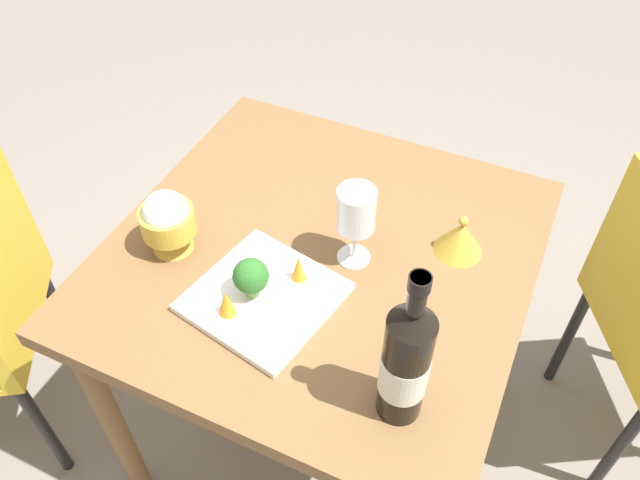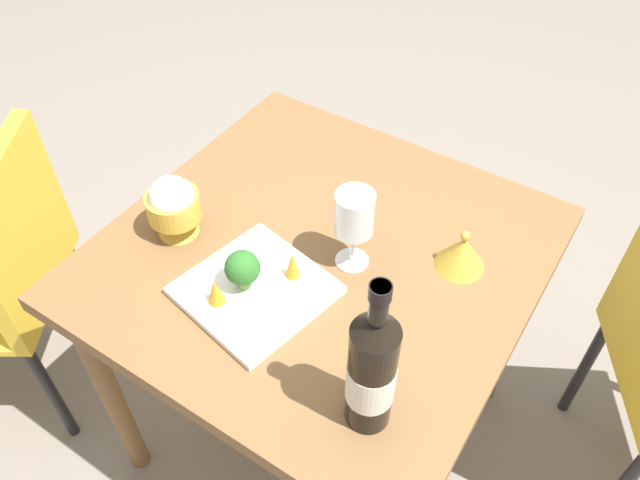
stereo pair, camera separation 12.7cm
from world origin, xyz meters
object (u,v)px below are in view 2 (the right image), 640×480
(wine_glass, at_px, (354,215))
(broccoli_floret, at_px, (242,269))
(carrot_garnish_right, at_px, (293,265))
(rice_bowl, at_px, (173,206))
(wine_bottle, at_px, (372,371))
(serving_plate, at_px, (255,290))
(carrot_garnish_left, at_px, (215,291))
(rice_bowl_lid, at_px, (462,252))
(chair_near_window, at_px, (7,265))

(wine_glass, height_order, broccoli_floret, wine_glass)
(carrot_garnish_right, bearing_deg, rice_bowl, 94.07)
(wine_bottle, bearing_deg, broccoli_floret, 73.35)
(wine_bottle, xyz_separation_m, serving_plate, (0.11, 0.31, -0.12))
(wine_bottle, distance_m, wine_glass, 0.34)
(carrot_garnish_left, xyz_separation_m, carrot_garnish_right, (0.13, -0.09, 0.00))
(broccoli_floret, bearing_deg, rice_bowl, 76.50)
(rice_bowl_lid, xyz_separation_m, carrot_garnish_right, (-0.22, 0.25, 0.01))
(wine_bottle, relative_size, carrot_garnish_left, 5.84)
(serving_plate, distance_m, broccoli_floret, 0.06)
(carrot_garnish_left, bearing_deg, chair_near_window, 96.07)
(wine_bottle, height_order, wine_glass, wine_bottle)
(wine_glass, relative_size, serving_plate, 0.61)
(wine_glass, xyz_separation_m, broccoli_floret, (-0.18, 0.13, -0.06))
(wine_glass, distance_m, serving_plate, 0.24)
(broccoli_floret, xyz_separation_m, carrot_garnish_left, (-0.06, 0.02, -0.02))
(rice_bowl, bearing_deg, rice_bowl_lid, -66.26)
(chair_near_window, height_order, rice_bowl, rice_bowl)
(wine_glass, height_order, carrot_garnish_right, wine_glass)
(rice_bowl, xyz_separation_m, broccoli_floret, (-0.05, -0.22, -0.01))
(rice_bowl_lid, relative_size, carrot_garnish_left, 1.76)
(rice_bowl_lid, distance_m, carrot_garnish_right, 0.33)
(rice_bowl_lid, bearing_deg, broccoli_floret, 132.06)
(wine_bottle, relative_size, wine_glass, 1.85)
(wine_glass, xyz_separation_m, rice_bowl, (-0.13, 0.35, -0.05))
(wine_bottle, bearing_deg, serving_plate, 71.20)
(chair_near_window, xyz_separation_m, wine_glass, (0.31, -0.80, 0.34))
(rice_bowl_lid, height_order, carrot_garnish_right, rice_bowl_lid)
(serving_plate, bearing_deg, broccoli_floret, 109.76)
(wine_bottle, relative_size, broccoli_floret, 3.86)
(wine_bottle, distance_m, rice_bowl_lid, 0.40)
(wine_glass, bearing_deg, wine_bottle, -144.75)
(wine_bottle, relative_size, carrot_garnish_right, 5.45)
(chair_near_window, relative_size, carrot_garnish_left, 15.00)
(rice_bowl_lid, distance_m, broccoli_floret, 0.43)
(wine_bottle, xyz_separation_m, wine_glass, (0.28, 0.20, -0.00))
(wine_glass, bearing_deg, broccoli_floret, 143.29)
(wine_glass, xyz_separation_m, serving_plate, (-0.17, 0.11, -0.12))
(chair_near_window, xyz_separation_m, carrot_garnish_left, (0.07, -0.65, 0.26))
(wine_glass, relative_size, rice_bowl_lid, 1.79)
(rice_bowl, height_order, carrot_garnish_left, rice_bowl)
(serving_plate, xyz_separation_m, broccoli_floret, (-0.01, 0.02, 0.06))
(wine_glass, distance_m, carrot_garnish_right, 0.15)
(chair_near_window, relative_size, wine_bottle, 2.57)
(chair_near_window, bearing_deg, wine_bottle, -120.59)
(chair_near_window, bearing_deg, broccoli_floret, -111.47)
(rice_bowl, relative_size, carrot_garnish_right, 2.34)
(broccoli_floret, xyz_separation_m, carrot_garnish_right, (0.07, -0.06, -0.02))
(wine_glass, bearing_deg, serving_plate, 146.46)
(carrot_garnish_left, bearing_deg, wine_glass, -33.02)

